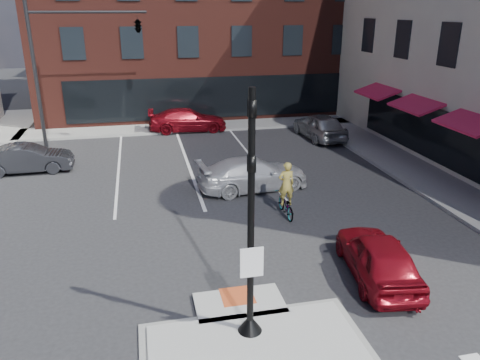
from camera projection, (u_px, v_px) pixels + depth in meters
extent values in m
plane|color=#28282B|center=(254.00, 345.00, 11.23)|extent=(120.00, 120.00, 0.00)
cube|color=gray|center=(259.00, 358.00, 10.76)|extent=(5.40, 3.60, 0.06)
cube|color=#A8A8A3|center=(259.00, 357.00, 10.75)|extent=(5.00, 3.20, 0.12)
cube|color=#A8A8A3|center=(240.00, 304.00, 12.67)|extent=(2.40, 1.40, 0.12)
cube|color=#CD4F24|center=(237.00, 296.00, 12.93)|extent=(0.90, 0.90, 0.01)
cube|color=gray|center=(421.00, 174.00, 22.53)|extent=(3.00, 24.00, 0.15)
cube|color=gray|center=(219.00, 125.00, 31.97)|extent=(26.00, 3.00, 0.15)
cube|color=#4F1F18|center=(197.00, 9.00, 38.56)|extent=(24.00, 18.00, 15.00)
cube|color=black|center=(216.00, 97.00, 32.29)|extent=(20.00, 0.12, 2.80)
cube|color=black|center=(448.00, 140.00, 22.21)|extent=(0.12, 16.00, 2.60)
cube|color=#DA1D4C|center=(439.00, 113.00, 21.60)|extent=(1.46, 3.00, 0.58)
cube|color=#DA1D4C|center=(377.00, 91.00, 27.10)|extent=(1.46, 3.00, 0.58)
cube|color=slate|center=(118.00, 31.00, 56.35)|extent=(10.00, 12.00, 10.00)
cube|color=brown|center=(221.00, 21.00, 60.44)|extent=(12.00, 12.00, 12.00)
cone|color=black|center=(250.00, 323.00, 11.48)|extent=(0.60, 0.60, 0.45)
cylinder|color=black|center=(251.00, 217.00, 10.49)|extent=(0.16, 0.16, 5.80)
cube|color=white|center=(252.00, 262.00, 10.76)|extent=(0.55, 0.04, 0.75)
imported|color=black|center=(252.00, 125.00, 9.76)|extent=(0.18, 0.22, 1.10)
imported|color=black|center=(251.00, 179.00, 10.18)|extent=(0.18, 0.22, 1.10)
cylinder|color=black|center=(36.00, 80.00, 24.84)|extent=(0.20, 0.20, 8.00)
cylinder|color=black|center=(88.00, 12.00, 24.26)|extent=(6.00, 0.14, 0.14)
imported|color=black|center=(138.00, 24.00, 24.97)|extent=(0.48, 2.24, 0.90)
imported|color=maroon|center=(378.00, 256.00, 13.81)|extent=(2.27, 4.34, 1.41)
imported|color=silver|center=(253.00, 174.00, 20.66)|extent=(5.13, 2.59, 1.43)
imported|color=#28292D|center=(28.00, 159.00, 22.82)|extent=(4.23, 1.57, 1.38)
imported|color=#A5A8AC|center=(320.00, 126.00, 28.68)|extent=(2.21, 4.81, 1.60)
imported|color=maroon|center=(188.00, 120.00, 30.48)|extent=(5.08, 2.21, 1.46)
imported|color=#3F3F44|center=(286.00, 205.00, 18.09)|extent=(0.60, 1.72, 0.90)
imported|color=#DFC54E|center=(286.00, 184.00, 17.79)|extent=(0.63, 0.41, 1.73)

